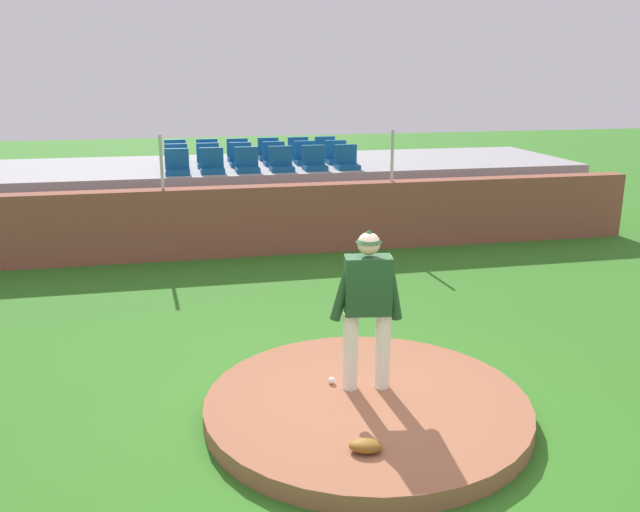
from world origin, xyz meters
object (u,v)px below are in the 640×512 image
object	(u,v)px
stadium_chair_8	(241,159)
stadium_chair_13	(208,155)
baseball	(332,381)
stadium_chair_7	(208,160)
stadium_chair_6	(177,161)
stadium_chair_1	(212,165)
stadium_chair_14	(238,154)
stadium_chair_9	(274,158)
stadium_chair_3	(281,163)
stadium_chair_0	(177,166)
stadium_chair_11	(337,156)
pitcher	(368,298)
stadium_chair_17	(326,152)
stadium_chair_10	(305,157)
fielding_glove	(366,446)
stadium_chair_2	(247,164)
stadium_chair_5	(347,161)
stadium_chair_15	(269,153)
stadium_chair_12	(176,155)
stadium_chair_4	(314,162)
stadium_chair_16	(299,152)

from	to	relation	value
stadium_chair_8	stadium_chair_13	bearing A→B (deg)	-53.64
baseball	stadium_chair_7	distance (m)	8.46
baseball	stadium_chair_6	world-z (taller)	stadium_chair_6
stadium_chair_1	stadium_chair_14	bearing A→B (deg)	-111.40
stadium_chair_9	stadium_chair_3	bearing A→B (deg)	90.44
stadium_chair_0	stadium_chair_11	size ratio (longest dim) A/B	1.00
stadium_chair_6	pitcher	bearing A→B (deg)	102.06
stadium_chair_3	stadium_chair_17	size ratio (longest dim) A/B	1.00
pitcher	stadium_chair_10	xyz separation A→B (m)	(0.99, 8.49, 0.37)
stadium_chair_6	stadium_chair_7	xyz separation A→B (m)	(0.67, 0.01, 0.00)
pitcher	fielding_glove	distance (m)	1.57
stadium_chair_2	stadium_chair_11	distance (m)	2.28
stadium_chair_14	stadium_chair_0	bearing A→B (deg)	52.27
pitcher	stadium_chair_2	size ratio (longest dim) A/B	3.45
fielding_glove	stadium_chair_13	xyz separation A→B (m)	(-0.76, 10.57, 1.32)
stadium_chair_5	stadium_chair_15	bearing A→B (deg)	-52.35
stadium_chair_3	stadium_chair_15	bearing A→B (deg)	-89.88
stadium_chair_12	stadium_chair_1	bearing A→B (deg)	111.48
stadium_chair_5	stadium_chair_13	bearing A→B (deg)	-32.59
stadium_chair_2	stadium_chair_9	size ratio (longest dim) A/B	1.00
fielding_glove	stadium_chair_6	world-z (taller)	stadium_chair_6
stadium_chair_0	stadium_chair_12	distance (m)	1.83
pitcher	stadium_chair_4	size ratio (longest dim) A/B	3.45
pitcher	stadium_chair_12	distance (m)	9.57
pitcher	stadium_chair_7	distance (m)	8.56
stadium_chair_5	fielding_glove	bearing A→B (deg)	76.83
baseball	stadium_chair_9	xyz separation A→B (m)	(0.64, 8.32, 1.34)
stadium_chair_1	stadium_chair_13	xyz separation A→B (m)	(0.00, 1.79, 0.00)
pitcher	baseball	distance (m)	1.03
stadium_chair_2	stadium_chair_5	distance (m)	2.11
stadium_chair_8	stadium_chair_15	bearing A→B (deg)	-128.62
stadium_chair_7	stadium_chair_16	size ratio (longest dim) A/B	1.00
stadium_chair_4	stadium_chair_5	xyz separation A→B (m)	(0.70, -0.00, 0.00)
fielding_glove	stadium_chair_5	bearing A→B (deg)	-87.98
stadium_chair_0	stadium_chair_4	distance (m)	2.82
stadium_chair_8	stadium_chair_10	size ratio (longest dim) A/B	1.00
stadium_chair_8	stadium_chair_12	distance (m)	1.66
stadium_chair_17	stadium_chair_12	bearing A→B (deg)	-0.13
stadium_chair_3	stadium_chair_4	size ratio (longest dim) A/B	1.00
pitcher	stadium_chair_0	distance (m)	7.77
pitcher	stadium_chair_16	size ratio (longest dim) A/B	3.45
stadium_chair_1	stadium_chair_12	size ratio (longest dim) A/B	1.00
stadium_chair_3	stadium_chair_11	distance (m)	1.66
baseball	stadium_chair_1	world-z (taller)	stadium_chair_1
fielding_glove	stadium_chair_15	xyz separation A→B (m)	(0.65, 10.59, 1.32)
stadium_chair_4	stadium_chair_14	distance (m)	2.27
stadium_chair_1	stadium_chair_17	world-z (taller)	same
stadium_chair_1	stadium_chair_13	distance (m)	1.79
stadium_chair_15	stadium_chair_1	bearing A→B (deg)	51.96
baseball	stadium_chair_5	bearing A→B (deg)	74.59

